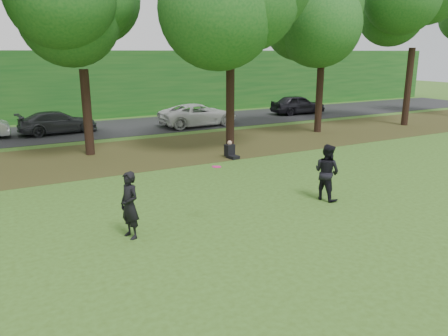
# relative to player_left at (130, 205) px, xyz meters

# --- Properties ---
(ground) EXTENTS (120.00, 120.00, 0.00)m
(ground) POSITION_rel_player_left_xyz_m (4.14, -3.24, -0.93)
(ground) COLOR #36531A
(ground) RESTS_ON ground
(leaf_litter) EXTENTS (60.00, 7.00, 0.01)m
(leaf_litter) POSITION_rel_player_left_xyz_m (4.14, 9.76, -0.92)
(leaf_litter) COLOR #422D17
(leaf_litter) RESTS_ON ground
(street) EXTENTS (70.00, 7.00, 0.02)m
(street) POSITION_rel_player_left_xyz_m (4.14, 17.76, -0.92)
(street) COLOR black
(street) RESTS_ON ground
(far_hedge) EXTENTS (70.00, 3.00, 5.00)m
(far_hedge) POSITION_rel_player_left_xyz_m (4.14, 23.76, 1.57)
(far_hedge) COLOR #164F1A
(far_hedge) RESTS_ON ground
(player_left) EXTENTS (0.62, 0.77, 1.85)m
(player_left) POSITION_rel_player_left_xyz_m (0.00, 0.00, 0.00)
(player_left) COLOR black
(player_left) RESTS_ON ground
(player_right) EXTENTS (0.93, 1.08, 1.93)m
(player_right) POSITION_rel_player_left_xyz_m (6.82, -0.06, 0.04)
(player_right) COLOR black
(player_right) RESTS_ON ground
(parked_cars) EXTENTS (38.06, 4.03, 1.52)m
(parked_cars) POSITION_rel_player_left_xyz_m (3.24, 16.84, -0.17)
(parked_cars) COLOR black
(parked_cars) RESTS_ON street
(frisbee) EXTENTS (0.37, 0.37, 0.07)m
(frisbee) POSITION_rel_player_left_xyz_m (2.45, -0.36, 0.85)
(frisbee) COLOR #F01484
(frisbee) RESTS_ON ground
(seated_person) EXTENTS (0.50, 0.78, 0.83)m
(seated_person) POSITION_rel_player_left_xyz_m (6.88, 6.75, -0.62)
(seated_person) COLOR black
(seated_person) RESTS_ON ground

